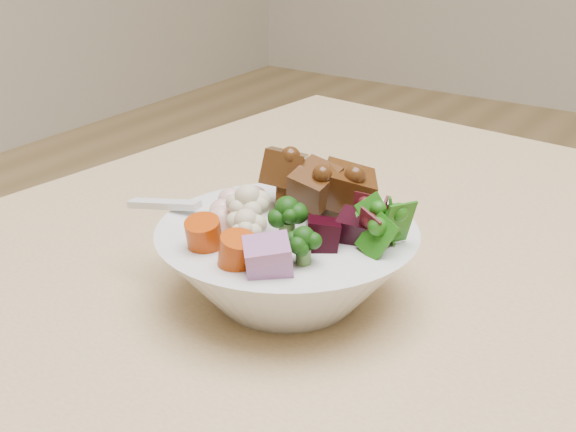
{
  "coord_description": "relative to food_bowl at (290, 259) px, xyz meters",
  "views": [
    {
      "loc": [
        -0.01,
        -0.54,
        0.98
      ],
      "look_at": [
        -0.3,
        -0.1,
        0.75
      ],
      "focal_mm": 50.0,
      "sensor_mm": 36.0,
      "label": 1
    }
  ],
  "objects": [
    {
      "name": "food_bowl",
      "position": [
        0.0,
        0.0,
        0.0
      ],
      "size": [
        0.19,
        0.19,
        0.1
      ],
      "color": "silver",
      "rests_on": "dining_table"
    },
    {
      "name": "soup_spoon",
      "position": [
        -0.07,
        -0.02,
        0.02
      ],
      "size": [
        0.09,
        0.03,
        0.02
      ],
      "rotation": [
        0.0,
        0.0,
        0.1
      ],
      "color": "silver",
      "rests_on": "food_bowl"
    }
  ]
}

